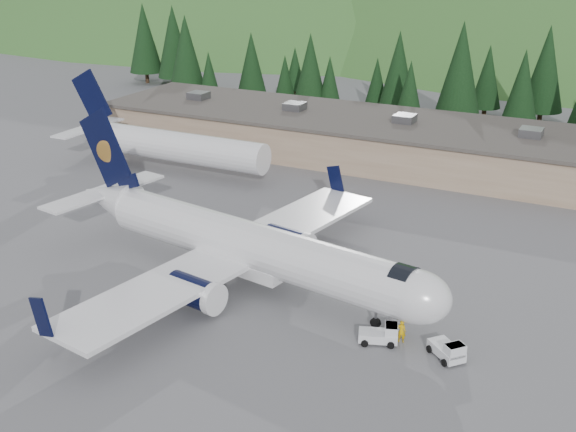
{
  "coord_description": "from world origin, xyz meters",
  "views": [
    {
      "loc": [
        25.91,
        -45.84,
        26.75
      ],
      "look_at": [
        0.0,
        6.0,
        4.0
      ],
      "focal_mm": 45.0,
      "sensor_mm": 36.0,
      "label": 1
    }
  ],
  "objects_px": {
    "airliner": "(244,245)",
    "baggage_tug_b": "(449,350)",
    "baggage_tug_a": "(382,334)",
    "terminal_building": "(365,137)",
    "ramp_worker": "(401,331)",
    "second_airliner": "(162,144)"
  },
  "relations": [
    {
      "from": "baggage_tug_a",
      "to": "baggage_tug_b",
      "type": "relative_size",
      "value": 1.01
    },
    {
      "from": "airliner",
      "to": "terminal_building",
      "type": "distance_m",
      "value": 38.02
    },
    {
      "from": "baggage_tug_b",
      "to": "terminal_building",
      "type": "height_order",
      "value": "terminal_building"
    },
    {
      "from": "baggage_tug_a",
      "to": "terminal_building",
      "type": "height_order",
      "value": "terminal_building"
    },
    {
      "from": "baggage_tug_b",
      "to": "terminal_building",
      "type": "relative_size",
      "value": 0.04
    },
    {
      "from": "baggage_tug_a",
      "to": "terminal_building",
      "type": "xyz_separation_m",
      "value": [
        -17.19,
        41.69,
        1.98
      ]
    },
    {
      "from": "terminal_building",
      "to": "ramp_worker",
      "type": "height_order",
      "value": "terminal_building"
    },
    {
      "from": "second_airliner",
      "to": "ramp_worker",
      "type": "distance_m",
      "value": 45.79
    },
    {
      "from": "baggage_tug_a",
      "to": "ramp_worker",
      "type": "distance_m",
      "value": 1.39
    },
    {
      "from": "second_airliner",
      "to": "terminal_building",
      "type": "bearing_deg",
      "value": 38.78
    },
    {
      "from": "airliner",
      "to": "baggage_tug_a",
      "type": "distance_m",
      "value": 14.06
    },
    {
      "from": "baggage_tug_a",
      "to": "terminal_building",
      "type": "relative_size",
      "value": 0.04
    },
    {
      "from": "airliner",
      "to": "baggage_tug_a",
      "type": "height_order",
      "value": "airliner"
    },
    {
      "from": "second_airliner",
      "to": "baggage_tug_a",
      "type": "xyz_separation_m",
      "value": [
        37.1,
        -25.69,
        -2.68
      ]
    },
    {
      "from": "baggage_tug_a",
      "to": "baggage_tug_b",
      "type": "bearing_deg",
      "value": -18.96
    },
    {
      "from": "terminal_building",
      "to": "ramp_worker",
      "type": "distance_m",
      "value": 44.96
    },
    {
      "from": "terminal_building",
      "to": "ramp_worker",
      "type": "xyz_separation_m",
      "value": [
        18.38,
        -40.99,
        -1.77
      ]
    },
    {
      "from": "airliner",
      "to": "baggage_tug_b",
      "type": "relative_size",
      "value": 12.62
    },
    {
      "from": "airliner",
      "to": "ramp_worker",
      "type": "height_order",
      "value": "airliner"
    },
    {
      "from": "airliner",
      "to": "baggage_tug_b",
      "type": "distance_m",
      "value": 18.59
    },
    {
      "from": "airliner",
      "to": "second_airliner",
      "type": "relative_size",
      "value": 1.36
    },
    {
      "from": "baggage_tug_b",
      "to": "second_airliner",
      "type": "bearing_deg",
      "value": -170.03
    }
  ]
}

